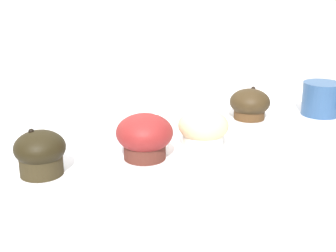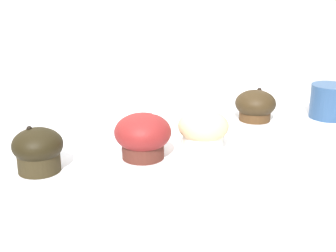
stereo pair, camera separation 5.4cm
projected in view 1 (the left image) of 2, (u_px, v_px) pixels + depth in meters
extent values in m
cube|color=beige|center=(105.00, 71.00, 1.61)|extent=(3.20, 0.10, 1.80)
cylinder|color=#492F18|center=(249.00, 110.00, 1.12)|extent=(0.07, 0.07, 0.04)
ellipsoid|color=#302311|center=(250.00, 102.00, 1.12)|extent=(0.10, 0.10, 0.06)
sphere|color=black|center=(253.00, 89.00, 1.13)|extent=(0.01, 0.01, 0.01)
cylinder|color=#2F2614|center=(41.00, 161.00, 0.81)|extent=(0.08, 0.08, 0.05)
ellipsoid|color=black|center=(40.00, 148.00, 0.81)|extent=(0.09, 0.09, 0.06)
sphere|color=black|center=(31.00, 131.00, 0.80)|extent=(0.01, 0.01, 0.01)
cylinder|color=white|center=(203.00, 137.00, 0.94)|extent=(0.08, 0.08, 0.05)
ellipsoid|color=#E0BD86|center=(203.00, 125.00, 0.93)|extent=(0.10, 0.10, 0.06)
cylinder|color=#51241B|center=(145.00, 145.00, 0.88)|extent=(0.08, 0.08, 0.05)
ellipsoid|color=maroon|center=(144.00, 132.00, 0.88)|extent=(0.11, 0.11, 0.07)
sphere|color=white|center=(156.00, 114.00, 0.88)|extent=(0.01, 0.01, 0.01)
cylinder|color=navy|center=(321.00, 99.00, 1.15)|extent=(0.09, 0.09, 0.08)
cylinder|color=black|center=(323.00, 84.00, 1.13)|extent=(0.08, 0.08, 0.01)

